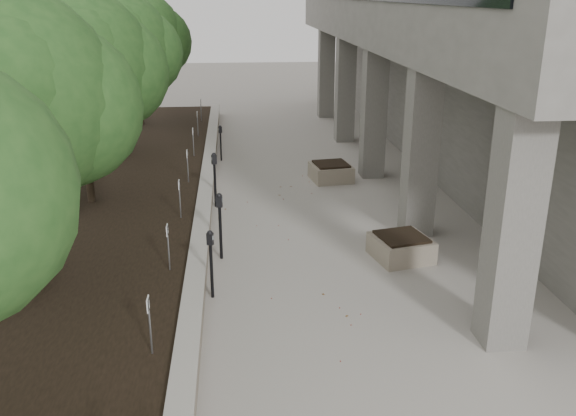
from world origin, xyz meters
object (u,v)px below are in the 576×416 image
parking_meter_5 (221,143)px  crabapple_tree_5 (137,58)px  parking_meter_3 (220,226)px  crabapple_tree_4 (115,73)px  parking_meter_2 (211,264)px  planter_front (401,247)px  planter_back (331,172)px  parking_meter_4 (215,180)px  crabapple_tree_3 (80,98)px  crabapple_tree_2 (14,145)px

parking_meter_5 → crabapple_tree_5: bearing=106.8°
parking_meter_3 → parking_meter_5: parking_meter_3 is taller
crabapple_tree_4 → crabapple_tree_5: same height
crabapple_tree_5 → parking_meter_2: (3.29, -14.97, -2.42)m
planter_front → planter_back: 6.13m
crabapple_tree_4 → parking_meter_4: size_ratio=3.54×
crabapple_tree_4 → planter_front: bearing=-48.8°
crabapple_tree_4 → parking_meter_2: 10.78m
crabapple_tree_5 → crabapple_tree_3: bearing=-90.0°
parking_meter_4 → crabapple_tree_2: bearing=-142.1°
planter_back → planter_front: bearing=-84.3°
crabapple_tree_4 → parking_meter_3: bearing=-67.0°
crabapple_tree_2 → crabapple_tree_4: (0.00, 10.00, 0.00)m
crabapple_tree_3 → crabapple_tree_5: same height
parking_meter_2 → crabapple_tree_5: bearing=124.4°
crabapple_tree_3 → crabapple_tree_4: bearing=90.0°
crabapple_tree_5 → parking_meter_3: 13.78m
crabapple_tree_5 → parking_meter_2: bearing=-77.6°
crabapple_tree_2 → crabapple_tree_5: same height
crabapple_tree_4 → parking_meter_4: (3.25, -4.59, -2.35)m
parking_meter_2 → parking_meter_4: bearing=112.4°
crabapple_tree_3 → parking_meter_5: 6.75m
crabapple_tree_5 → crabapple_tree_2: bearing=-90.0°
parking_meter_4 → crabapple_tree_4: bearing=104.2°
parking_meter_3 → parking_meter_4: parking_meter_4 is taller
crabapple_tree_2 → planter_front: (7.44, 1.52, -2.85)m
crabapple_tree_3 → crabapple_tree_5: (0.00, 10.00, 0.00)m
crabapple_tree_3 → parking_meter_2: (3.29, -4.97, -2.42)m
crabapple_tree_2 → planter_back: size_ratio=4.56×
parking_meter_3 → planter_back: (3.38, 5.75, -0.49)m
parking_meter_2 → parking_meter_3: 1.85m
crabapple_tree_4 → crabapple_tree_2: bearing=-90.0°
crabapple_tree_2 → parking_meter_2: size_ratio=3.87×
crabapple_tree_5 → parking_meter_5: size_ratio=4.30×
planter_front → crabapple_tree_4: bearing=131.2°
planter_front → parking_meter_3: bearing=174.9°
crabapple_tree_4 → parking_meter_2: bearing=-71.7°
crabapple_tree_2 → crabapple_tree_4: size_ratio=1.00×
crabapple_tree_3 → parking_meter_3: size_ratio=3.54×
crabapple_tree_4 → crabapple_tree_5: 5.00m
crabapple_tree_5 → parking_meter_4: 10.40m
crabapple_tree_2 → parking_meter_3: 4.57m
parking_meter_2 → planter_front: bearing=41.7°
parking_meter_4 → parking_meter_5: parking_meter_4 is taller
parking_meter_2 → crabapple_tree_4: bearing=130.3°
crabapple_tree_4 → parking_meter_5: 4.18m
crabapple_tree_3 → crabapple_tree_5: 10.00m
parking_meter_3 → parking_meter_4: 3.54m
crabapple_tree_5 → parking_meter_3: (3.44, -13.13, -2.35)m
crabapple_tree_4 → planter_back: (6.83, -2.38, -2.84)m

